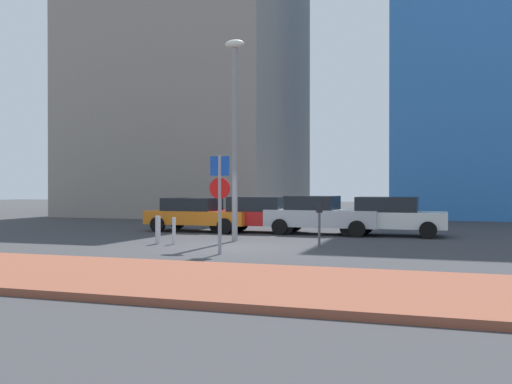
{
  "coord_description": "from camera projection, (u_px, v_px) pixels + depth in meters",
  "views": [
    {
      "loc": [
        6.07,
        -16.51,
        1.86
      ],
      "look_at": [
        0.19,
        1.83,
        1.73
      ],
      "focal_mm": 39.17,
      "sensor_mm": 36.0,
      "label": 1
    }
  ],
  "objects": [
    {
      "name": "parked_car_orange",
      "position": [
        198.0,
        214.0,
        23.96
      ],
      "size": [
        4.57,
        2.13,
        1.44
      ],
      "color": "orange",
      "rests_on": "ground"
    },
    {
      "name": "ground_plane",
      "position": [
        232.0,
        247.0,
        17.58
      ],
      "size": [
        120.0,
        120.0,
        0.0
      ],
      "primitive_type": "plane",
      "color": "#38383A"
    },
    {
      "name": "parking_meter",
      "position": [
        319.0,
        219.0,
        17.53
      ],
      "size": [
        0.18,
        0.14,
        1.37
      ],
      "color": "#4C4C51",
      "rests_on": "ground"
    },
    {
      "name": "traffic_bollard_near",
      "position": [
        174.0,
        231.0,
        18.45
      ],
      "size": [
        0.12,
        0.12,
        0.89
      ],
      "primitive_type": "cylinder",
      "color": "#B7B7BC",
      "rests_on": "ground"
    },
    {
      "name": "street_lamp",
      "position": [
        235.0,
        123.0,
        19.54
      ],
      "size": [
        0.7,
        0.36,
        7.06
      ],
      "color": "gray",
      "rests_on": "ground"
    },
    {
      "name": "traffic_bollard_mid",
      "position": [
        158.0,
        230.0,
        18.59
      ],
      "size": [
        0.18,
        0.18,
        0.94
      ],
      "primitive_type": "cylinder",
      "color": "#B7B7BC",
      "rests_on": "ground"
    },
    {
      "name": "parked_car_silver",
      "position": [
        321.0,
        215.0,
        22.47
      ],
      "size": [
        4.63,
        2.21,
        1.55
      ],
      "color": "#B7BABF",
      "rests_on": "ground"
    },
    {
      "name": "parked_car_red",
      "position": [
        257.0,
        214.0,
        23.48
      ],
      "size": [
        4.31,
        2.17,
        1.5
      ],
      "color": "red",
      "rests_on": "ground"
    },
    {
      "name": "parking_sign_post",
      "position": [
        220.0,
        192.0,
        15.68
      ],
      "size": [
        0.6,
        0.1,
        2.79
      ],
      "color": "gray",
      "rests_on": "ground"
    },
    {
      "name": "building_under_construction",
      "position": [
        194.0,
        57.0,
        39.98
      ],
      "size": [
        13.95,
        14.03,
        22.49
      ],
      "primitive_type": "cube",
      "color": "gray",
      "rests_on": "ground"
    },
    {
      "name": "sidewalk_brick",
      "position": [
        121.0,
        276.0,
        11.34
      ],
      "size": [
        40.0,
        4.26,
        0.14
      ],
      "primitive_type": "cube",
      "color": "brown",
      "rests_on": "ground"
    },
    {
      "name": "parked_car_white",
      "position": [
        389.0,
        215.0,
        21.77
      ],
      "size": [
        4.32,
        2.1,
        1.52
      ],
      "color": "white",
      "rests_on": "ground"
    }
  ]
}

